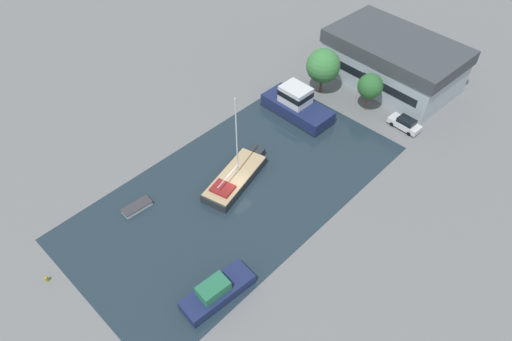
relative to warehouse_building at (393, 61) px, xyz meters
The scene contains 11 objects.
ground_plane 30.99m from the warehouse_building, 90.86° to the right, with size 440.00×440.00×0.00m, color slate.
water_canal 30.99m from the warehouse_building, 90.86° to the right, with size 20.43×39.15×0.01m, color #1E2D38.
warehouse_building is the anchor object (origin of this frame).
quay_tree_near_building 10.78m from the warehouse_building, 121.52° to the right, with size 4.71×4.71×6.59m.
quay_tree_by_water 8.34m from the warehouse_building, 79.55° to the right, with size 3.37×3.37×5.52m.
parked_car 11.25m from the warehouse_building, 47.31° to the right, with size 4.33×2.00×1.58m.
sailboat_moored 30.21m from the warehouse_building, 93.11° to the right, with size 5.43×10.68×11.53m.
motor_cruiser 16.32m from the warehouse_building, 107.17° to the right, with size 10.00×4.46×4.09m.
small_dinghy 41.13m from the warehouse_building, 99.14° to the right, with size 1.63×3.42×0.50m.
cabin_boat 42.39m from the warehouse_building, 79.50° to the right, with size 3.22×7.39×2.29m.
mooring_bollard 52.21m from the warehouse_building, 95.84° to the right, with size 0.34×0.34×0.65m.
Camera 1 is at (25.78, -23.87, 38.77)m, focal length 32.00 mm.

